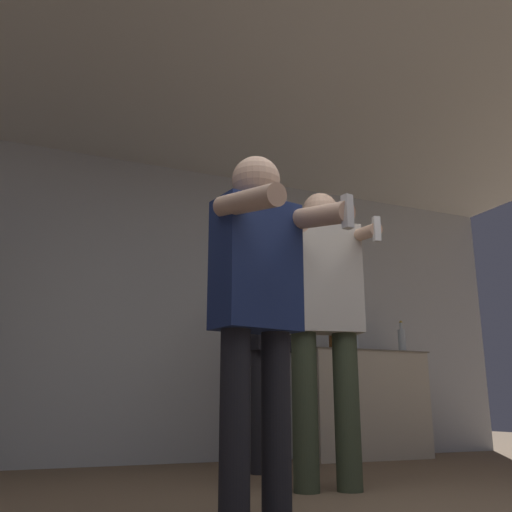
% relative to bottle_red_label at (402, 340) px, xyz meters
% --- Properties ---
extents(wall_back, '(7.00, 0.06, 2.55)m').
position_rel_bottle_red_label_xyz_m(wall_back, '(-2.18, 0.33, 0.22)').
color(wall_back, '#B2B7BC').
rests_on(wall_back, ground_plane).
extents(ceiling_slab, '(7.00, 3.70, 0.05)m').
position_rel_bottle_red_label_xyz_m(ceiling_slab, '(-2.18, -1.29, 1.52)').
color(ceiling_slab, silver).
rests_on(ceiling_slab, wall_back).
extents(counter, '(1.18, 0.53, 0.93)m').
position_rel_bottle_red_label_xyz_m(counter, '(-0.45, 0.05, -0.59)').
color(counter, '#BCB29E').
rests_on(counter, ground_plane).
extents(bottle_red_label, '(0.07, 0.07, 0.31)m').
position_rel_bottle_red_label_xyz_m(bottle_red_label, '(0.00, 0.00, 0.00)').
color(bottle_red_label, silver).
rests_on(bottle_red_label, counter).
extents(bottle_short_whiskey, '(0.09, 0.09, 0.28)m').
position_rel_bottle_red_label_xyz_m(bottle_short_whiskey, '(-0.54, 0.00, -0.02)').
color(bottle_short_whiskey, silver).
rests_on(bottle_short_whiskey, counter).
extents(bottle_dark_rum, '(0.09, 0.09, 0.30)m').
position_rel_bottle_red_label_xyz_m(bottle_dark_rum, '(-0.75, 0.00, -0.00)').
color(bottle_dark_rum, '#563314').
rests_on(bottle_dark_rum, counter).
extents(person_woman_foreground, '(0.51, 0.57, 1.55)m').
position_rel_bottle_red_label_xyz_m(person_woman_foreground, '(-2.47, -2.24, -0.13)').
color(person_woman_foreground, black).
rests_on(person_woman_foreground, ground_plane).
extents(person_man_side, '(0.57, 0.57, 1.72)m').
position_rel_bottle_red_label_xyz_m(person_man_side, '(-1.75, -1.55, -0.08)').
color(person_man_side, '#38422D').
rests_on(person_man_side, ground_plane).
extents(person_spectator_back, '(0.49, 0.57, 1.68)m').
position_rel_bottle_red_label_xyz_m(person_spectator_back, '(-1.67, -0.63, -0.03)').
color(person_spectator_back, black).
rests_on(person_spectator_back, ground_plane).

